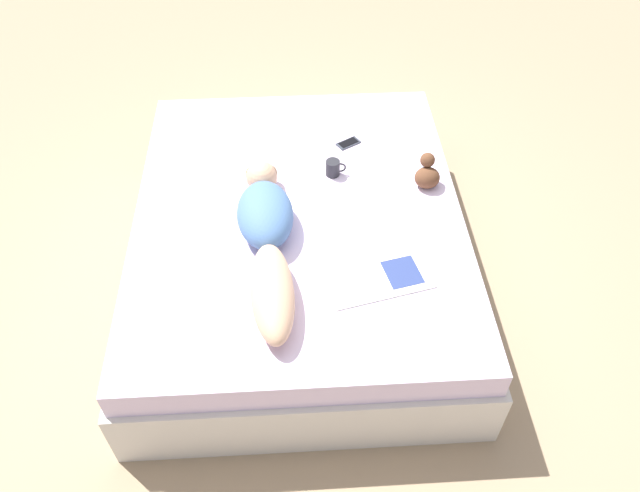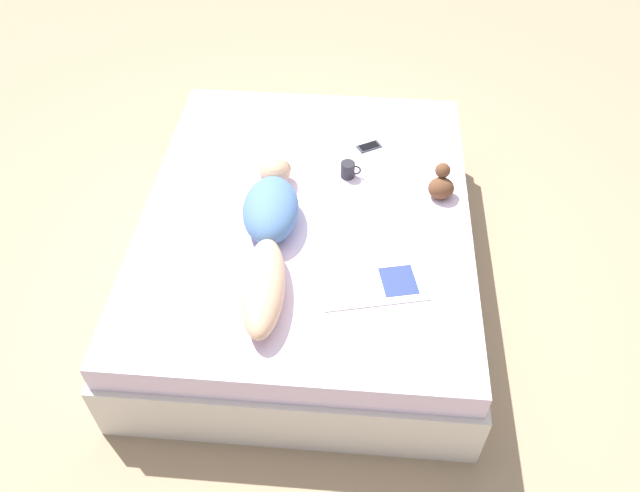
{
  "view_description": "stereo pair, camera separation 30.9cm",
  "coord_description": "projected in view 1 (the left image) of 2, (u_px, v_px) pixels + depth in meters",
  "views": [
    {
      "loc": [
        -0.03,
        -2.54,
        2.96
      ],
      "look_at": [
        0.1,
        -0.33,
        0.61
      ],
      "focal_mm": 35.0,
      "sensor_mm": 36.0,
      "label": 1
    },
    {
      "loc": [
        0.28,
        -2.54,
        2.96
      ],
      "look_at": [
        0.1,
        -0.33,
        0.61
      ],
      "focal_mm": 35.0,
      "sensor_mm": 36.0,
      "label": 2
    }
  ],
  "objects": [
    {
      "name": "cell_phone",
      "position": [
        348.0,
        143.0,
        3.9
      ],
      "size": [
        0.16,
        0.14,
        0.01
      ],
      "rotation": [
        0.0,
        0.0,
        -1.03
      ],
      "color": "#333842",
      "rests_on": "bed"
    },
    {
      "name": "coffee_mug",
      "position": [
        333.0,
        168.0,
        3.66
      ],
      "size": [
        0.12,
        0.08,
        0.1
      ],
      "color": "#232328",
      "rests_on": "bed"
    },
    {
      "name": "person",
      "position": [
        267.0,
        235.0,
        3.22
      ],
      "size": [
        0.33,
        1.27,
        0.21
      ],
      "rotation": [
        0.0,
        0.0,
        0.06
      ],
      "color": "tan",
      "rests_on": "bed"
    },
    {
      "name": "open_magazine",
      "position": [
        379.0,
        278.0,
        3.14
      ],
      "size": [
        0.57,
        0.39,
        0.01
      ],
      "rotation": [
        0.0,
        0.0,
        0.23
      ],
      "color": "silver",
      "rests_on": "bed"
    },
    {
      "name": "ground_plane",
      "position": [
        301.0,
        274.0,
        3.9
      ],
      "size": [
        12.0,
        12.0,
        0.0
      ],
      "primitive_type": "plane",
      "color": "#9E8466"
    },
    {
      "name": "plush_toy",
      "position": [
        427.0,
        174.0,
        3.58
      ],
      "size": [
        0.15,
        0.16,
        0.19
      ],
      "color": "brown",
      "rests_on": "bed"
    },
    {
      "name": "bed",
      "position": [
        300.0,
        244.0,
        3.7
      ],
      "size": [
        1.88,
        2.33,
        0.56
      ],
      "color": "beige",
      "rests_on": "ground_plane"
    }
  ]
}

